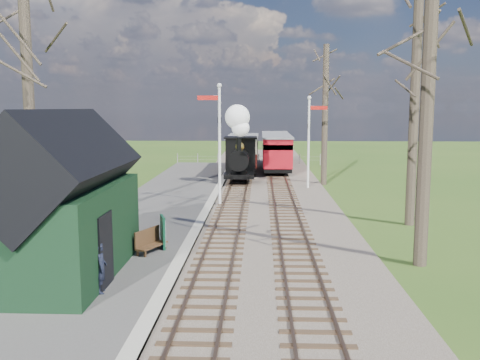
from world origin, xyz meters
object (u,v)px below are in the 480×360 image
at_px(station_shed, 62,204).
at_px(semaphore_far, 310,135).
at_px(semaphore_near, 218,136).
at_px(coach, 243,151).
at_px(sign_board, 163,232).
at_px(bench, 149,241).
at_px(red_carriage_b, 275,148).
at_px(person, 101,268).
at_px(red_carriage_a, 277,153).
at_px(locomotive, 240,149).

bearing_deg(station_shed, semaphore_far, 64.28).
bearing_deg(semaphore_near, coach, 86.95).
distance_m(sign_board, bench, 0.69).
distance_m(red_carriage_b, sign_board, 28.35).
relative_size(semaphore_near, coach, 0.78).
xyz_separation_m(bench, person, (-0.44, -4.00, 0.30)).
xyz_separation_m(red_carriage_a, bench, (-4.95, -23.02, -1.03)).
distance_m(station_shed, red_carriage_a, 26.46).
relative_size(semaphore_near, semaphore_far, 1.09).
distance_m(semaphore_far, red_carriage_a, 7.94).
xyz_separation_m(semaphore_near, sign_board, (-1.22, -8.93, -2.86)).
xyz_separation_m(red_carriage_b, sign_board, (-4.59, -27.96, -0.84)).
distance_m(station_shed, bench, 3.61).
bearing_deg(bench, red_carriage_b, 80.15).
height_order(red_carriage_a, bench, red_carriage_a).
distance_m(coach, person, 28.06).
bearing_deg(red_carriage_b, station_shed, -102.53).
relative_size(red_carriage_a, red_carriage_b, 1.00).
bearing_deg(person, red_carriage_a, -24.99).
bearing_deg(coach, bench, -95.61).
bearing_deg(sign_board, bench, -123.17).
xyz_separation_m(semaphore_far, person, (-7.16, -19.49, -2.48)).
height_order(station_shed, semaphore_near, semaphore_near).
height_order(sign_board, bench, sign_board).
bearing_deg(semaphore_near, station_shed, -106.38).
bearing_deg(red_carriage_a, station_shed, -105.11).
xyz_separation_m(coach, person, (-2.79, -27.91, -0.80)).
bearing_deg(red_carriage_a, coach, 161.17).
xyz_separation_m(locomotive, sign_board, (-1.97, -17.28, -1.53)).
bearing_deg(red_carriage_a, person, -101.28).
relative_size(station_shed, red_carriage_a, 1.14).
height_order(station_shed, red_carriage_b, station_shed).
bearing_deg(semaphore_near, bench, -99.46).
xyz_separation_m(locomotive, red_carriage_b, (2.61, 10.68, -0.69)).
distance_m(locomotive, sign_board, 17.46).
bearing_deg(bench, semaphore_far, 66.53).
relative_size(red_carriage_a, bench, 3.89).
distance_m(semaphore_near, locomotive, 8.49).
distance_m(bench, person, 4.04).
bearing_deg(locomotive, red_carriage_a, 63.26).
height_order(semaphore_near, locomotive, semaphore_near).
height_order(red_carriage_b, bench, red_carriage_b).
bearing_deg(red_carriage_b, coach, -119.40).
relative_size(coach, sign_board, 7.16).
bearing_deg(bench, person, -96.26).
xyz_separation_m(semaphore_near, locomotive, (0.76, 8.35, -1.33)).
relative_size(bench, person, 1.06).
distance_m(red_carriage_a, red_carriage_b, 5.50).
bearing_deg(sign_board, person, -99.98).
bearing_deg(sign_board, locomotive, 83.48).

